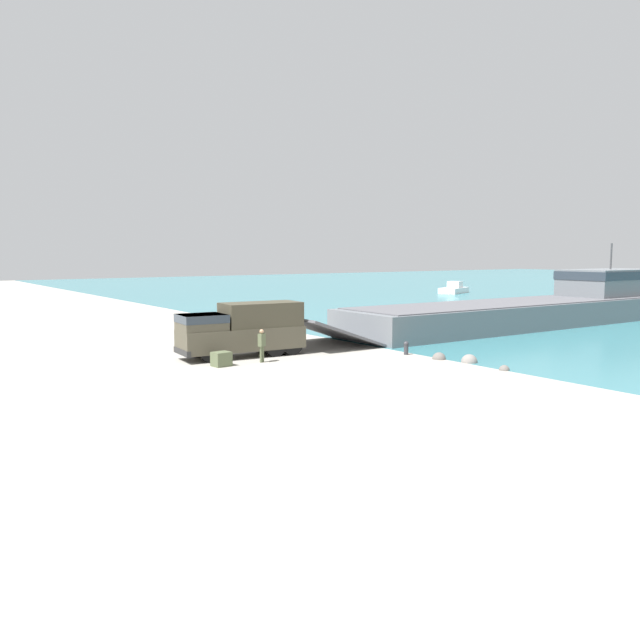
{
  "coord_description": "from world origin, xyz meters",
  "views": [
    {
      "loc": [
        31.73,
        -20.76,
        5.92
      ],
      "look_at": [
        0.18,
        2.02,
        1.77
      ],
      "focal_mm": 35.0,
      "sensor_mm": 36.0,
      "label": 1
    }
  ],
  "objects_px": {
    "mooring_bollard": "(406,347)",
    "military_truck": "(242,329)",
    "landing_craft": "(546,305)",
    "moored_boat_b": "(454,289)",
    "soldier_on_ramp": "(262,343)",
    "cargo_crate": "(221,359)"
  },
  "relations": [
    {
      "from": "moored_boat_b",
      "to": "mooring_bollard",
      "type": "relative_size",
      "value": 8.14
    },
    {
      "from": "mooring_bollard",
      "to": "moored_boat_b",
      "type": "bearing_deg",
      "value": 129.44
    },
    {
      "from": "soldier_on_ramp",
      "to": "mooring_bollard",
      "type": "xyz_separation_m",
      "value": [
        2.74,
        8.2,
        -0.63
      ]
    },
    {
      "from": "military_truck",
      "to": "moored_boat_b",
      "type": "distance_m",
      "value": 63.17
    },
    {
      "from": "landing_craft",
      "to": "mooring_bollard",
      "type": "height_order",
      "value": "landing_craft"
    },
    {
      "from": "landing_craft",
      "to": "soldier_on_ramp",
      "type": "bearing_deg",
      "value": -83.68
    },
    {
      "from": "military_truck",
      "to": "moored_boat_b",
      "type": "xyz_separation_m",
      "value": [
        -32.71,
        54.03,
        -1.02
      ]
    },
    {
      "from": "cargo_crate",
      "to": "soldier_on_ramp",
      "type": "bearing_deg",
      "value": 84.58
    },
    {
      "from": "landing_craft",
      "to": "military_truck",
      "type": "bearing_deg",
      "value": -88.17
    },
    {
      "from": "military_truck",
      "to": "soldier_on_ramp",
      "type": "xyz_separation_m",
      "value": [
        2.31,
        -0.07,
        -0.55
      ]
    },
    {
      "from": "landing_craft",
      "to": "soldier_on_ramp",
      "type": "distance_m",
      "value": 29.52
    },
    {
      "from": "military_truck",
      "to": "moored_boat_b",
      "type": "relative_size",
      "value": 1.15
    },
    {
      "from": "soldier_on_ramp",
      "to": "cargo_crate",
      "type": "bearing_deg",
      "value": 57.35
    },
    {
      "from": "military_truck",
      "to": "soldier_on_ramp",
      "type": "height_order",
      "value": "military_truck"
    },
    {
      "from": "military_truck",
      "to": "soldier_on_ramp",
      "type": "relative_size",
      "value": 4.09
    },
    {
      "from": "landing_craft",
      "to": "military_truck",
      "type": "height_order",
      "value": "landing_craft"
    },
    {
      "from": "military_truck",
      "to": "landing_craft",
      "type": "bearing_deg",
      "value": -174.26
    },
    {
      "from": "mooring_bollard",
      "to": "military_truck",
      "type": "bearing_deg",
      "value": -121.87
    },
    {
      "from": "military_truck",
      "to": "mooring_bollard",
      "type": "distance_m",
      "value": 9.64
    },
    {
      "from": "soldier_on_ramp",
      "to": "cargo_crate",
      "type": "xyz_separation_m",
      "value": [
        -0.22,
        -2.35,
        -0.68
      ]
    },
    {
      "from": "soldier_on_ramp",
      "to": "moored_boat_b",
      "type": "relative_size",
      "value": 0.28
    },
    {
      "from": "cargo_crate",
      "to": "moored_boat_b",
      "type": "bearing_deg",
      "value": 121.65
    }
  ]
}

